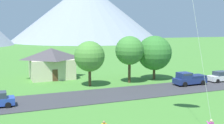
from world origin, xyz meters
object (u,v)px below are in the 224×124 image
object	(u,v)px
parked_car_white_west_end	(220,77)
house_left_center	(52,63)
pickup_truck_navy_west_side	(189,79)
tree_near_left	(130,51)
tree_right_of_center	(154,53)
tree_center	(90,56)

from	to	relation	value
parked_car_white_west_end	house_left_center	bearing A→B (deg)	151.11
house_left_center	pickup_truck_navy_west_side	bearing A→B (deg)	-37.30
tree_near_left	pickup_truck_navy_west_side	world-z (taller)	tree_near_left
pickup_truck_navy_west_side	tree_near_left	bearing A→B (deg)	145.12
house_left_center	parked_car_white_west_end	bearing A→B (deg)	-28.89
pickup_truck_navy_west_side	house_left_center	bearing A→B (deg)	142.70
parked_car_white_west_end	tree_right_of_center	bearing A→B (deg)	146.63
house_left_center	tree_near_left	world-z (taller)	tree_near_left
tree_near_left	house_left_center	bearing A→B (deg)	141.09
parked_car_white_west_end	pickup_truck_navy_west_side	distance (m)	6.54
house_left_center	tree_near_left	size ratio (longest dim) A/B	1.03
tree_right_of_center	house_left_center	bearing A→B (deg)	153.80
tree_center	tree_right_of_center	xyz separation A→B (m)	(11.99, 1.02, 0.01)
tree_near_left	pickup_truck_navy_west_side	xyz separation A→B (m)	(7.73, -5.39, -4.21)
tree_center	pickup_truck_navy_west_side	world-z (taller)	tree_center
parked_car_white_west_end	pickup_truck_navy_west_side	size ratio (longest dim) A/B	0.82
tree_near_left	tree_right_of_center	world-z (taller)	tree_near_left
tree_near_left	tree_center	xyz separation A→B (m)	(-6.79, -0.10, -0.66)
tree_near_left	tree_center	world-z (taller)	tree_near_left
house_left_center	tree_near_left	bearing A→B (deg)	-38.91
tree_near_left	parked_car_white_west_end	distance (m)	15.76
house_left_center	parked_car_white_west_end	xyz separation A→B (m)	(25.29, -13.96, -1.90)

